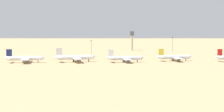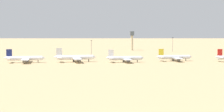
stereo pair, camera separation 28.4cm
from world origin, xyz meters
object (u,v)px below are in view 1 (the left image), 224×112
parked_jet_white_1 (75,57)px  parked_jet_yellow_3 (174,57)px  parked_jet_navy_0 (24,58)px  light_pole_west (91,47)px  parked_jet_white_2 (125,58)px  control_tower (132,39)px  light_pole_mid (173,44)px

parked_jet_white_1 → parked_jet_yellow_3: parked_jet_white_1 is taller
parked_jet_navy_0 → light_pole_west: bearing=44.9°
parked_jet_navy_0 → parked_jet_white_2: 90.75m
parked_jet_white_2 → control_tower: (32.13, 167.53, 11.72)m
parked_jet_white_2 → light_pole_mid: bearing=57.9°
parked_jet_white_1 → light_pole_mid: size_ratio=2.16×
parked_jet_navy_0 → light_pole_west: 93.56m
parked_jet_navy_0 → parked_jet_yellow_3: parked_jet_navy_0 is taller
parked_jet_white_2 → light_pole_west: 79.35m
parked_jet_white_1 → control_tower: bearing=58.1°
control_tower → parked_jet_white_2: bearing=-100.9°
parked_jet_white_2 → parked_jet_white_1: bearing=169.6°
parked_jet_white_2 → parked_jet_yellow_3: bearing=7.5°
parked_jet_white_1 → light_pole_mid: (124.97, 126.63, 6.17)m
parked_jet_white_2 → light_pole_west: bearing=108.6°
parked_jet_navy_0 → light_pole_mid: size_ratio=2.02×
parked_jet_yellow_3 → light_pole_mid: 130.54m
parked_jet_white_1 → parked_jet_white_2: size_ratio=1.12×
parked_jet_white_1 → parked_jet_white_2: bearing=-15.2°
parked_jet_navy_0 → parked_jet_yellow_3: bearing=-1.6°
parked_jet_navy_0 → control_tower: (122.68, 161.61, 11.54)m
light_pole_west → parked_jet_white_1: bearing=-105.2°
parked_jet_white_1 → parked_jet_yellow_3: 93.08m
parked_jet_white_2 → light_pole_mid: light_pole_mid is taller
parked_jet_white_2 → control_tower: 170.99m
control_tower → light_pole_west: (-59.15, -93.16, -5.70)m
parked_jet_white_1 → control_tower: size_ratio=1.54×
parked_jet_white_2 → light_pole_mid: 155.92m
parked_jet_white_2 → control_tower: size_ratio=1.38×
control_tower → light_pole_west: 110.50m
parked_jet_navy_0 → control_tower: size_ratio=1.44×
parked_jet_navy_0 → control_tower: 203.22m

